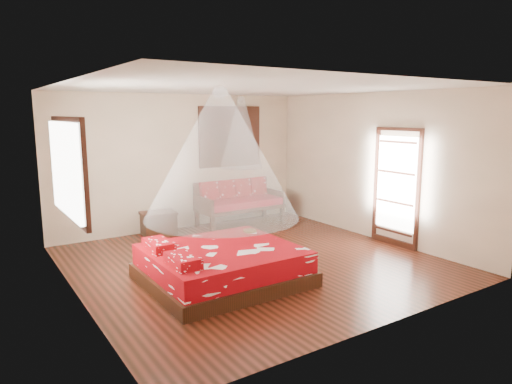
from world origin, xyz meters
TOP-DOWN VIEW (x-y plane):
  - room at (0.00, 0.00)m, footprint 5.54×5.54m
  - bed at (-0.89, -0.50)m, footprint 2.13×1.93m
  - daybed at (1.15, 2.39)m, footprint 1.87×0.83m
  - storage_chest at (-0.67, 2.45)m, footprint 0.72×0.55m
  - shutter_panel at (1.15, 2.72)m, footprint 1.52×0.06m
  - window_left at (-2.71, 0.20)m, footprint 0.10×1.74m
  - glazed_door at (2.72, -0.60)m, footprint 0.08×1.02m
  - wine_tray at (-0.04, 0.05)m, footprint 0.22×0.22m
  - mosquito_net_main at (-0.87, -0.50)m, footprint 2.18×2.18m
  - mosquito_net_daybed at (1.15, 2.25)m, footprint 0.91×0.91m

SIDE VIEW (x-z plane):
  - storage_chest at x=-0.67m, z-range 0.00..0.47m
  - bed at x=-0.89m, z-range -0.07..0.57m
  - daybed at x=1.15m, z-range 0.04..1.00m
  - wine_tray at x=-0.04m, z-range 0.46..0.64m
  - glazed_door at x=2.72m, z-range -0.01..2.15m
  - room at x=0.00m, z-range -0.02..2.82m
  - window_left at x=-2.71m, z-range 1.03..2.37m
  - mosquito_net_main at x=-0.87m, z-range 0.95..2.75m
  - shutter_panel at x=1.15m, z-range 1.24..2.56m
  - mosquito_net_daybed at x=1.15m, z-range 1.25..2.75m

